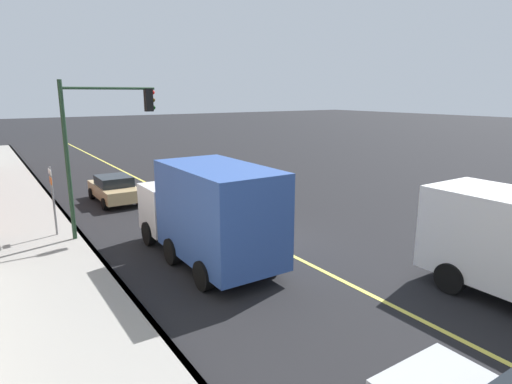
{
  "coord_description": "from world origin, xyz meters",
  "views": [
    {
      "loc": [
        -13.5,
        8.93,
        5.64
      ],
      "look_at": [
        -1.01,
        0.67,
        2.17
      ],
      "focal_mm": 29.88,
      "sensor_mm": 36.0,
      "label": 1
    }
  ],
  "objects_px": {
    "truck_blue": "(209,211)",
    "car_tan": "(114,189)",
    "car_white": "(235,181)",
    "traffic_light_mast": "(101,133)",
    "street_sign_post": "(53,197)"
  },
  "relations": [
    {
      "from": "car_tan",
      "to": "traffic_light_mast",
      "type": "distance_m",
      "value": 6.72
    },
    {
      "from": "car_tan",
      "to": "street_sign_post",
      "type": "xyz_separation_m",
      "value": [
        -4.6,
        3.55,
        0.97
      ]
    },
    {
      "from": "street_sign_post",
      "to": "truck_blue",
      "type": "bearing_deg",
      "value": -144.01
    },
    {
      "from": "car_white",
      "to": "truck_blue",
      "type": "bearing_deg",
      "value": 144.32
    },
    {
      "from": "traffic_light_mast",
      "to": "street_sign_post",
      "type": "height_order",
      "value": "traffic_light_mast"
    },
    {
      "from": "car_white",
      "to": "traffic_light_mast",
      "type": "distance_m",
      "value": 9.41
    },
    {
      "from": "car_white",
      "to": "traffic_light_mast",
      "type": "relative_size",
      "value": 0.62
    },
    {
      "from": "truck_blue",
      "to": "car_tan",
      "type": "bearing_deg",
      "value": 2.49
    },
    {
      "from": "car_white",
      "to": "traffic_light_mast",
      "type": "height_order",
      "value": "traffic_light_mast"
    },
    {
      "from": "car_white",
      "to": "traffic_light_mast",
      "type": "bearing_deg",
      "value": 113.71
    },
    {
      "from": "truck_blue",
      "to": "street_sign_post",
      "type": "relative_size",
      "value": 2.33
    },
    {
      "from": "car_white",
      "to": "truck_blue",
      "type": "height_order",
      "value": "truck_blue"
    },
    {
      "from": "truck_blue",
      "to": "street_sign_post",
      "type": "xyz_separation_m",
      "value": [
        5.5,
        3.99,
        -0.07
      ]
    },
    {
      "from": "truck_blue",
      "to": "street_sign_post",
      "type": "distance_m",
      "value": 6.8
    },
    {
      "from": "car_tan",
      "to": "truck_blue",
      "type": "xyz_separation_m",
      "value": [
        -10.1,
        -0.44,
        1.04
      ]
    }
  ]
}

